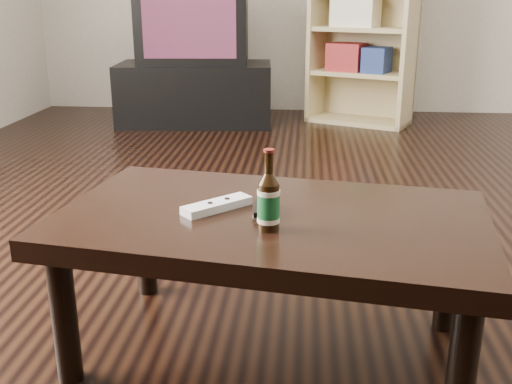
# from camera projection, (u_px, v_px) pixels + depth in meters

# --- Properties ---
(floor) EXTENTS (5.00, 6.00, 0.01)m
(floor) POSITION_uv_depth(u_px,v_px,m) (366.00, 257.00, 2.28)
(floor) COLOR black
(floor) RESTS_ON ground
(tv_stand) EXTENTS (1.18, 0.65, 0.46)m
(tv_stand) POSITION_uv_depth(u_px,v_px,m) (195.00, 94.00, 4.54)
(tv_stand) COLOR black
(tv_stand) RESTS_ON floor
(tv) EXTENTS (0.83, 0.55, 0.59)m
(tv) POSITION_uv_depth(u_px,v_px,m) (193.00, 22.00, 4.38)
(tv) COLOR black
(tv) RESTS_ON tv_stand
(bookshelf) EXTENTS (0.83, 0.63, 1.40)m
(bookshelf) POSITION_uv_depth(u_px,v_px,m) (363.00, 25.00, 4.43)
(bookshelf) COLOR tan
(bookshelf) RESTS_ON floor
(coffee_table) EXTENTS (1.19, 0.81, 0.41)m
(coffee_table) POSITION_uv_depth(u_px,v_px,m) (271.00, 233.00, 1.57)
(coffee_table) COLOR black
(coffee_table) RESTS_ON floor
(beer_bottle) EXTENTS (0.07, 0.07, 0.20)m
(beer_bottle) POSITION_uv_depth(u_px,v_px,m) (269.00, 202.00, 1.42)
(beer_bottle) COLOR black
(beer_bottle) RESTS_ON coffee_table
(phone) EXTENTS (0.06, 0.12, 0.02)m
(phone) POSITION_uv_depth(u_px,v_px,m) (266.00, 209.00, 1.55)
(phone) COLOR silver
(phone) RESTS_ON coffee_table
(remote) EXTENTS (0.18, 0.18, 0.02)m
(remote) POSITION_uv_depth(u_px,v_px,m) (217.00, 205.00, 1.57)
(remote) COLOR silver
(remote) RESTS_ON coffee_table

